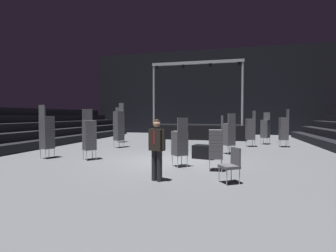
% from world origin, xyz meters
% --- Properties ---
extents(ground_plane, '(22.00, 30.00, 0.10)m').
position_xyz_m(ground_plane, '(0.00, 0.00, -0.05)').
color(ground_plane, '#515459').
extents(arena_end_wall, '(22.00, 0.30, 8.00)m').
position_xyz_m(arena_end_wall, '(0.00, 15.00, 4.00)').
color(arena_end_wall, black).
rests_on(arena_end_wall, ground_plane).
extents(bleacher_bank_left, '(3.75, 24.00, 2.25)m').
position_xyz_m(bleacher_bank_left, '(-9.12, 1.00, 1.12)').
color(bleacher_bank_left, black).
rests_on(bleacher_bank_left, ground_plane).
extents(stage_riser, '(6.91, 2.99, 5.66)m').
position_xyz_m(stage_riser, '(-0.00, 9.94, 0.63)').
color(stage_riser, black).
rests_on(stage_riser, ground_plane).
extents(man_with_tie, '(0.56, 0.36, 1.70)m').
position_xyz_m(man_with_tie, '(0.51, -3.11, 0.96)').
color(man_with_tie, black).
rests_on(man_with_tie, ground_plane).
extents(chair_stack_front_left, '(0.62, 0.62, 2.05)m').
position_xyz_m(chair_stack_front_left, '(-3.07, -0.58, 1.03)').
color(chair_stack_front_left, '#B2B5BA').
rests_on(chair_stack_front_left, ground_plane).
extents(chair_stack_front_right, '(0.53, 0.53, 2.05)m').
position_xyz_m(chair_stack_front_right, '(3.54, 5.48, 1.03)').
color(chair_stack_front_right, '#B2B5BA').
rests_on(chair_stack_front_right, ground_plane).
extents(chair_stack_mid_left, '(0.60, 0.60, 2.48)m').
position_xyz_m(chair_stack_mid_left, '(-3.56, 3.27, 1.24)').
color(chair_stack_mid_left, '#B2B5BA').
rests_on(chair_stack_mid_left, ground_plane).
extents(chair_stack_mid_right, '(0.48, 0.48, 2.31)m').
position_xyz_m(chair_stack_mid_right, '(-4.68, 5.88, 1.15)').
color(chair_stack_mid_right, '#B2B5BA').
rests_on(chair_stack_mid_right, ground_plane).
extents(chair_stack_mid_centre, '(0.62, 0.62, 1.71)m').
position_xyz_m(chair_stack_mid_centre, '(0.74, -1.06, 0.86)').
color(chair_stack_mid_centre, '#B2B5BA').
rests_on(chair_stack_mid_centre, ground_plane).
extents(chair_stack_rear_left, '(0.62, 0.62, 1.88)m').
position_xyz_m(chair_stack_rear_left, '(2.37, 2.37, 0.94)').
color(chair_stack_rear_left, '#B2B5BA').
rests_on(chair_stack_rear_left, ground_plane).
extents(chair_stack_rear_right, '(0.56, 0.56, 2.22)m').
position_xyz_m(chair_stack_rear_right, '(-4.98, -0.68, 1.11)').
color(chair_stack_rear_right, '#B2B5BA').
rests_on(chair_stack_rear_right, ground_plane).
extents(chair_stack_rear_centre, '(0.47, 0.47, 2.14)m').
position_xyz_m(chair_stack_rear_centre, '(5.34, 5.72, 1.07)').
color(chair_stack_rear_centre, '#B2B5BA').
rests_on(chair_stack_rear_centre, ground_plane).
extents(chair_stack_aisle_left, '(0.60, 0.60, 1.96)m').
position_xyz_m(chair_stack_aisle_left, '(4.52, 6.94, 0.98)').
color(chair_stack_aisle_left, '#B2B5BA').
rests_on(chair_stack_aisle_left, ground_plane).
extents(chair_stack_aisle_right, '(0.47, 0.47, 1.79)m').
position_xyz_m(chair_stack_aisle_right, '(2.00, -1.41, 0.90)').
color(chair_stack_aisle_right, '#B2B5BA').
rests_on(chair_stack_aisle_right, ground_plane).
extents(equipment_road_case, '(1.01, 0.78, 0.55)m').
position_xyz_m(equipment_road_case, '(1.40, 0.87, 0.28)').
color(equipment_road_case, black).
rests_on(equipment_road_case, ground_plane).
extents(loose_chair_near_man, '(0.61, 0.61, 0.95)m').
position_xyz_m(loose_chair_near_man, '(2.49, -2.85, 0.53)').
color(loose_chair_near_man, '#B2B5BA').
rests_on(loose_chair_near_man, ground_plane).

